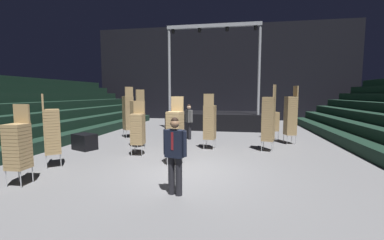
% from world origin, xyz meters
% --- Properties ---
extents(ground_plane, '(22.00, 30.00, 0.10)m').
position_xyz_m(ground_plane, '(0.00, 0.00, -0.05)').
color(ground_plane, slate).
extents(arena_end_wall, '(22.00, 0.30, 8.00)m').
position_xyz_m(arena_end_wall, '(0.00, 15.00, 4.00)').
color(arena_end_wall, black).
rests_on(arena_end_wall, ground_plane).
extents(stage_riser, '(5.78, 3.47, 6.23)m').
position_xyz_m(stage_riser, '(0.00, 9.44, 0.61)').
color(stage_riser, black).
rests_on(stage_riser, ground_plane).
extents(man_with_tie, '(0.57, 0.33, 1.72)m').
position_xyz_m(man_with_tie, '(0.11, -1.77, 0.97)').
color(man_with_tie, black).
rests_on(man_with_tie, ground_plane).
extents(chair_stack_front_left, '(0.60, 0.60, 2.39)m').
position_xyz_m(chair_stack_front_left, '(-2.63, 2.87, 1.19)').
color(chair_stack_front_left, '#B2B5BA').
rests_on(chair_stack_front_left, ground_plane).
extents(chair_stack_front_right, '(0.47, 0.47, 1.96)m').
position_xyz_m(chair_stack_front_right, '(-2.08, 1.51, 0.98)').
color(chair_stack_front_right, '#B2B5BA').
rests_on(chair_stack_front_right, ground_plane).
extents(chair_stack_mid_left, '(0.50, 0.50, 2.14)m').
position_xyz_m(chair_stack_mid_left, '(-0.46, 0.56, 1.07)').
color(chair_stack_mid_left, '#B2B5BA').
rests_on(chair_stack_mid_left, ground_plane).
extents(chair_stack_mid_right, '(0.58, 0.58, 1.79)m').
position_xyz_m(chair_stack_mid_right, '(3.18, 5.75, 0.90)').
color(chair_stack_mid_right, '#B2B5BA').
rests_on(chair_stack_mid_right, ground_plane).
extents(chair_stack_mid_centre, '(0.50, 0.50, 2.22)m').
position_xyz_m(chair_stack_mid_centre, '(0.36, 2.99, 1.11)').
color(chair_stack_mid_centre, '#B2B5BA').
rests_on(chair_stack_mid_centre, ground_plane).
extents(chair_stack_rear_left, '(0.62, 0.62, 2.56)m').
position_xyz_m(chair_stack_rear_left, '(-3.98, 4.92, 1.28)').
color(chair_stack_rear_left, '#B2B5BA').
rests_on(chair_stack_rear_left, ground_plane).
extents(chair_stack_rear_right, '(0.62, 0.62, 2.22)m').
position_xyz_m(chair_stack_rear_right, '(-4.08, -0.32, 1.11)').
color(chair_stack_rear_right, '#B2B5BA').
rests_on(chair_stack_rear_right, ground_plane).
extents(chair_stack_rear_centre, '(0.53, 0.53, 2.56)m').
position_xyz_m(chair_stack_rear_centre, '(3.77, 4.67, 1.28)').
color(chair_stack_rear_centre, '#B2B5BA').
rests_on(chair_stack_rear_centre, ground_plane).
extents(chair_stack_aisle_left, '(0.46, 0.46, 1.96)m').
position_xyz_m(chair_stack_aisle_left, '(-3.78, -1.84, 0.98)').
color(chair_stack_aisle_left, '#B2B5BA').
rests_on(chair_stack_aisle_left, ground_plane).
extents(chair_stack_aisle_right, '(0.55, 0.55, 2.56)m').
position_xyz_m(chair_stack_aisle_right, '(2.63, 3.00, 1.28)').
color(chair_stack_aisle_right, '#B2B5BA').
rests_on(chair_stack_aisle_right, ground_plane).
extents(crew_worker_near_stage, '(0.41, 0.53, 1.71)m').
position_xyz_m(crew_worker_near_stage, '(-0.87, 5.00, 0.96)').
color(crew_worker_near_stage, black).
rests_on(crew_worker_near_stage, ground_plane).
extents(equipment_road_case, '(1.06, 0.90, 0.63)m').
position_xyz_m(equipment_road_case, '(-4.53, 1.99, 0.32)').
color(equipment_road_case, black).
rests_on(equipment_road_case, ground_plane).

